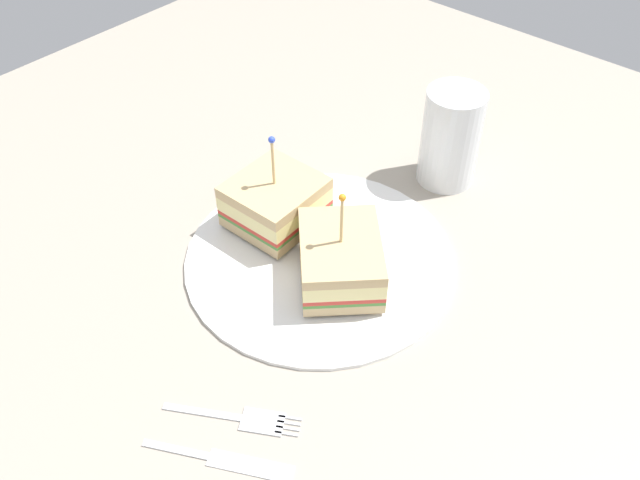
% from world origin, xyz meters
% --- Properties ---
extents(ground_plane, '(1.18, 1.18, 0.02)m').
position_xyz_m(ground_plane, '(0.00, 0.00, -0.01)').
color(ground_plane, '#9E9384').
extents(plate, '(0.28, 0.28, 0.01)m').
position_xyz_m(plate, '(0.00, 0.00, 0.00)').
color(plate, white).
rests_on(plate, ground_plane).
extents(sandwich_half_front, '(0.13, 0.13, 0.11)m').
position_xyz_m(sandwich_half_front, '(0.03, -0.01, 0.03)').
color(sandwich_half_front, tan).
rests_on(sandwich_half_front, plate).
extents(sandwich_half_back, '(0.09, 0.09, 0.11)m').
position_xyz_m(sandwich_half_back, '(-0.07, 0.01, 0.03)').
color(sandwich_half_back, tan).
rests_on(sandwich_half_back, plate).
extents(drink_glass, '(0.07, 0.07, 0.12)m').
position_xyz_m(drink_glass, '(0.02, 0.20, 0.05)').
color(drink_glass, '#B74C33').
rests_on(drink_glass, ground_plane).
extents(fork, '(0.11, 0.07, 0.00)m').
position_xyz_m(fork, '(0.08, -0.18, 0.00)').
color(fork, silver).
rests_on(fork, ground_plane).
extents(knife, '(0.12, 0.07, 0.00)m').
position_xyz_m(knife, '(0.09, -0.22, 0.00)').
color(knife, silver).
rests_on(knife, ground_plane).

